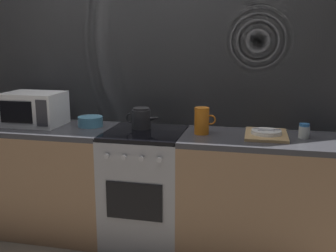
{
  "coord_description": "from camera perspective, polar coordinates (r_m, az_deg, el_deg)",
  "views": [
    {
      "loc": [
        0.81,
        -2.81,
        1.58
      ],
      "look_at": [
        0.18,
        0.0,
        0.95
      ],
      "focal_mm": 41.79,
      "sensor_mm": 36.0,
      "label": 1
    }
  ],
  "objects": [
    {
      "name": "ground_plane",
      "position": [
        3.33,
        -3.18,
        -16.04
      ],
      "size": [
        8.0,
        8.0,
        0.0
      ],
      "primitive_type": "plane",
      "color": "#6B6054"
    },
    {
      "name": "back_wall",
      "position": [
        3.26,
        -1.88,
        5.63
      ],
      "size": [
        3.6,
        0.05,
        2.4
      ],
      "color": "gray",
      "rests_on": "ground_plane"
    },
    {
      "name": "counter_left",
      "position": [
        3.48,
        -17.79,
        -7.22
      ],
      "size": [
        1.2,
        0.6,
        0.9
      ],
      "color": "#997251",
      "rests_on": "ground_plane"
    },
    {
      "name": "stove_unit",
      "position": [
        3.14,
        -3.29,
        -8.81
      ],
      "size": [
        0.6,
        0.63,
        0.9
      ],
      "color": "#9E9EA3",
      "rests_on": "ground_plane"
    },
    {
      "name": "counter_right",
      "position": [
        3.03,
        13.55,
        -9.91
      ],
      "size": [
        1.2,
        0.6,
        0.9
      ],
      "color": "#997251",
      "rests_on": "ground_plane"
    },
    {
      "name": "microwave",
      "position": [
        3.39,
        -18.92,
        2.39
      ],
      "size": [
        0.46,
        0.35,
        0.27
      ],
      "color": "white",
      "rests_on": "counter_left"
    },
    {
      "name": "kettle",
      "position": [
        3.09,
        -3.89,
        1.11
      ],
      "size": [
        0.28,
        0.15,
        0.17
      ],
      "color": "#262628",
      "rests_on": "stove_unit"
    },
    {
      "name": "mixing_bowl",
      "position": [
        3.23,
        -11.25,
        0.66
      ],
      "size": [
        0.2,
        0.2,
        0.08
      ],
      "primitive_type": "cylinder",
      "color": "teal",
      "rests_on": "counter_left"
    },
    {
      "name": "pitcher",
      "position": [
        2.91,
        4.98,
        0.77
      ],
      "size": [
        0.16,
        0.11,
        0.2
      ],
      "color": "orange",
      "rests_on": "counter_right"
    },
    {
      "name": "dish_pile",
      "position": [
        2.93,
        14.13,
        -1.1
      ],
      "size": [
        0.3,
        0.4,
        0.06
      ],
      "color": "tan",
      "rests_on": "counter_right"
    },
    {
      "name": "spice_jar",
      "position": [
        2.95,
        19.23,
        -0.67
      ],
      "size": [
        0.08,
        0.08,
        0.1
      ],
      "color": "silver",
      "rests_on": "counter_right"
    }
  ]
}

